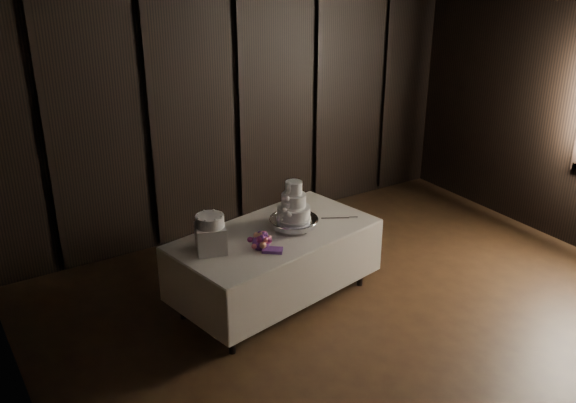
{
  "coord_description": "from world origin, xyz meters",
  "views": [
    {
      "loc": [
        -3.43,
        -3.01,
        3.45
      ],
      "look_at": [
        -0.44,
        1.73,
        1.05
      ],
      "focal_mm": 40.0,
      "sensor_mm": 36.0,
      "label": 1
    }
  ],
  "objects": [
    {
      "name": "small_cake",
      "position": [
        -1.27,
        1.71,
        1.06
      ],
      "size": [
        0.3,
        0.3,
        0.1
      ],
      "primitive_type": "cylinder",
      "rotation": [
        0.0,
        0.0,
        -0.22
      ],
      "color": "white",
      "rests_on": "box_pedestal"
    },
    {
      "name": "wedding_cake",
      "position": [
        -0.4,
        1.73,
        1.0
      ],
      "size": [
        0.37,
        0.32,
        0.39
      ],
      "rotation": [
        0.0,
        0.0,
        0.43
      ],
      "color": "white",
      "rests_on": "cake_stand"
    },
    {
      "name": "cake_stand",
      "position": [
        -0.37,
        1.74,
        0.81
      ],
      "size": [
        0.49,
        0.49,
        0.09
      ],
      "primitive_type": "cylinder",
      "rotation": [
        0.0,
        0.0,
        0.0
      ],
      "color": "silver",
      "rests_on": "display_table"
    },
    {
      "name": "room",
      "position": [
        0.0,
        0.0,
        1.5
      ],
      "size": [
        6.08,
        7.08,
        3.08
      ],
      "color": "black",
      "rests_on": "ground"
    },
    {
      "name": "bouquet",
      "position": [
        -0.86,
        1.53,
        0.82
      ],
      "size": [
        0.47,
        0.49,
        0.19
      ],
      "primitive_type": null,
      "rotation": [
        0.0,
        0.0,
        -0.68
      ],
      "color": "#E5676F",
      "rests_on": "display_table"
    },
    {
      "name": "cake_knife",
      "position": [
        0.08,
        1.68,
        0.77
      ],
      "size": [
        0.33,
        0.21,
        0.01
      ],
      "primitive_type": "cube",
      "rotation": [
        0.0,
        0.0,
        -0.53
      ],
      "color": "silver",
      "rests_on": "display_table"
    },
    {
      "name": "box_pedestal",
      "position": [
        -1.27,
        1.71,
        0.89
      ],
      "size": [
        0.33,
        0.33,
        0.25
      ],
      "primitive_type": "cube",
      "rotation": [
        0.0,
        0.0,
        -0.31
      ],
      "color": "white",
      "rests_on": "display_table"
    },
    {
      "name": "display_table",
      "position": [
        -0.59,
        1.73,
        0.42
      ],
      "size": [
        2.15,
        1.4,
        0.76
      ],
      "rotation": [
        0.0,
        0.0,
        0.19
      ],
      "color": "silver",
      "rests_on": "ground"
    }
  ]
}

